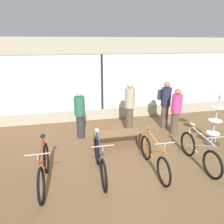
% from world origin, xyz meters
% --- Properties ---
extents(ground_plane, '(24.00, 24.00, 0.00)m').
position_xyz_m(ground_plane, '(0.00, 0.00, 0.00)').
color(ground_plane, brown).
extents(shop_back_wall, '(12.00, 0.08, 3.20)m').
position_xyz_m(shop_back_wall, '(0.00, 3.41, 1.64)').
color(shop_back_wall, '#B2A893').
rests_on(shop_back_wall, ground_plane).
extents(bicycle_far_left, '(0.46, 1.75, 1.05)m').
position_xyz_m(bicycle_far_left, '(-1.93, -0.30, 0.40)').
color(bicycle_far_left, black).
rests_on(bicycle_far_left, ground_plane).
extents(bicycle_left, '(0.46, 1.74, 1.04)m').
position_xyz_m(bicycle_left, '(-0.67, -0.22, 0.39)').
color(bicycle_left, black).
rests_on(bicycle_left, ground_plane).
extents(bicycle_right, '(0.46, 1.74, 1.02)m').
position_xyz_m(bicycle_right, '(0.65, -0.31, 0.37)').
color(bicycle_right, black).
rests_on(bicycle_right, ground_plane).
extents(bicycle_far_right, '(0.46, 1.70, 1.02)m').
position_xyz_m(bicycle_far_right, '(1.87, -0.34, 0.37)').
color(bicycle_far_right, black).
rests_on(bicycle_far_right, ground_plane).
extents(accessory_rack, '(0.48, 0.48, 1.72)m').
position_xyz_m(accessory_rack, '(3.02, 0.60, 0.70)').
color(accessory_rack, '#333333').
rests_on(accessory_rack, ground_plane).
extents(display_bench, '(1.40, 0.44, 0.46)m').
position_xyz_m(display_bench, '(0.06, 1.04, 0.38)').
color(display_bench, brown).
rests_on(display_bench, ground_plane).
extents(customer_near_rack, '(0.45, 0.55, 1.72)m').
position_xyz_m(customer_near_rack, '(2.10, 2.12, 0.93)').
color(customer_near_rack, brown).
rests_on(customer_near_rack, ground_plane).
extents(customer_by_window, '(0.44, 0.44, 1.61)m').
position_xyz_m(customer_by_window, '(-0.98, 1.91, 0.84)').
color(customer_by_window, '#2D2D38').
rests_on(customer_by_window, ground_plane).
extents(customer_mid_floor, '(0.35, 0.35, 1.60)m').
position_xyz_m(customer_mid_floor, '(2.21, 1.52, 0.83)').
color(customer_mid_floor, brown).
rests_on(customer_mid_floor, ground_plane).
extents(customer_near_bench, '(0.43, 0.54, 1.78)m').
position_xyz_m(customer_near_bench, '(0.76, 2.12, 0.96)').
color(customer_near_bench, brown).
rests_on(customer_near_bench, ground_plane).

